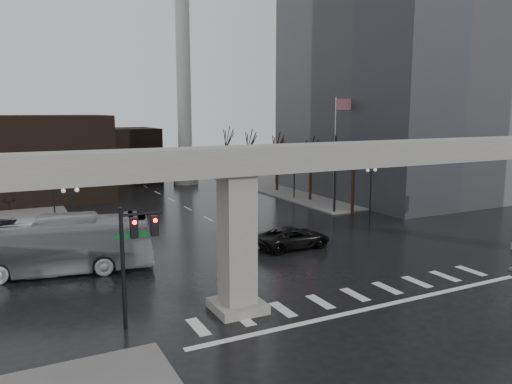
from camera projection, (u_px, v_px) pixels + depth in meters
ground at (344, 289)px, 29.65m from camera, size 160.00×160.00×0.00m
sidewalk_ne at (339, 183)px, 72.94m from camera, size 28.00×36.00×0.15m
elevated_guideway at (365, 173)px, 29.11m from camera, size 48.00×2.60×8.70m
office_tower at (405, 25)px, 61.69m from camera, size 22.00×26.00×42.00m
building_far_left at (37, 157)px, 59.54m from camera, size 16.00×14.00×10.00m
building_far_mid at (121, 155)px, 73.87m from camera, size 10.00×10.00×8.00m
smokestack at (184, 91)px, 70.67m from camera, size 3.60×3.60×30.00m
signal_mast_arm at (304, 159)px, 49.28m from camera, size 12.12×0.43×8.00m
signal_left_pole at (134, 246)px, 23.96m from camera, size 2.30×0.30×6.00m
flagpole_assembly at (337, 138)px, 54.64m from camera, size 2.06×0.12×12.00m
lamp_right_0 at (371, 185)px, 47.45m from camera, size 1.22×0.32×5.11m
lamp_right_1 at (294, 170)px, 59.77m from camera, size 1.22×0.32×5.11m
lamp_right_2 at (244, 160)px, 72.09m from camera, size 1.22×0.32×5.11m
lamp_left_0 at (71, 211)px, 35.37m from camera, size 1.22×0.32×5.11m
lamp_left_1 at (53, 185)px, 47.69m from camera, size 1.22×0.32×5.11m
lamp_left_2 at (42, 170)px, 60.01m from camera, size 1.22×0.32×5.11m
tree_right_0 at (353, 186)px, 51.56m from camera, size 1.09×1.58×7.50m
tree_right_1 at (311, 177)px, 58.58m from camera, size 1.09×1.61×7.67m
tree_right_2 at (277, 169)px, 65.61m from camera, size 1.10×1.63×7.85m
tree_right_3 at (250, 163)px, 72.64m from camera, size 1.11×1.66×8.02m
tree_right_4 at (228, 158)px, 79.67m from camera, size 1.12×1.69×8.19m
pickup_truck at (293, 238)px, 38.50m from camera, size 5.99×2.90×1.64m
city_bus at (46, 246)px, 32.18m from camera, size 13.88×5.75×3.77m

